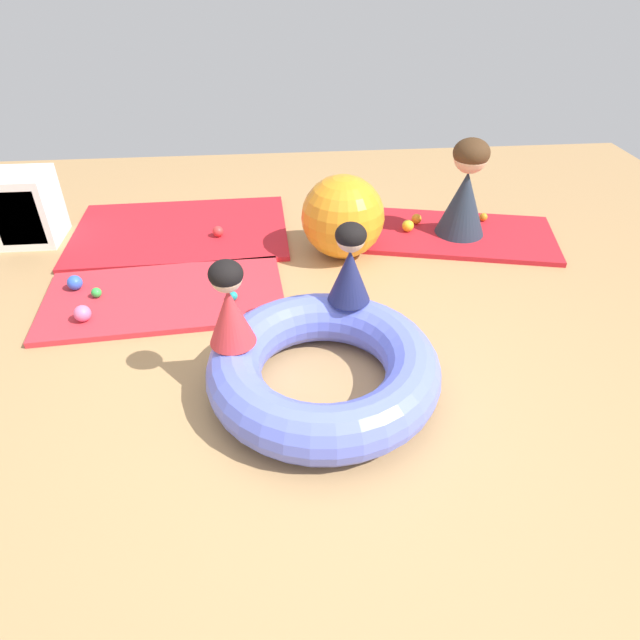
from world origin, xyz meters
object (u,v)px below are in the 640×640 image
Objects in this scene: exercise_ball_large at (343,217)px; play_ball_orange at (483,217)px; inflatable_cushion at (323,368)px; adult_seated at (466,189)px; play_ball_teal at (233,296)px; play_ball_blue at (75,283)px; play_ball_pink at (82,313)px; play_ball_orange_second at (416,219)px; storage_cube at (26,209)px; play_ball_red at (218,231)px; child_in_navy at (350,264)px; play_ball_yellow at (408,226)px; child_in_red at (229,304)px; play_ball_green at (96,293)px.

play_ball_orange is at bearing 17.40° from exercise_ball_large.
inflatable_cushion is 1.63× the size of adult_seated.
play_ball_orange is at bearing 35.19° from adult_seated.
adult_seated is (1.30, 1.75, 0.27)m from inflatable_cushion.
play_ball_blue is at bearing 167.47° from play_ball_teal.
play_ball_blue is (-0.15, 0.40, -0.00)m from play_ball_pink.
play_ball_orange_second is 0.13× the size of exercise_ball_large.
storage_cube is at bearing 178.93° from play_ball_orange_second.
play_ball_pink reaches higher than play_ball_orange_second.
play_ball_teal is (0.16, -0.97, -0.01)m from play_ball_red.
play_ball_orange_second is 0.15× the size of storage_cube.
play_ball_teal is at bearing -153.40° from play_ball_orange.
child_in_navy is at bearing -20.82° from play_ball_blue.
play_ball_yellow is 0.17m from play_ball_orange_second.
adult_seated is at bearing 7.57° from child_in_navy.
inflatable_cushion is 2.97m from storage_cube.
play_ball_teal is (-1.83, -0.86, -0.35)m from adult_seated.
child_in_red is 1.66m from exercise_ball_large.
play_ball_orange_second is at bearing 34.85° from play_ball_teal.
play_ball_green is 2.62m from play_ball_orange_second.
play_ball_orange_second is (1.52, 1.06, 0.01)m from play_ball_teal.
play_ball_green is (-0.98, 0.92, -0.46)m from child_in_red.
play_ball_blue is 1.21× the size of play_ball_orange_second.
adult_seated is 11.29× the size of play_ball_green.
play_ball_orange is (0.27, 0.20, -0.34)m from adult_seated.
adult_seated is 7.96× the size of play_ball_yellow.
play_ball_orange_second is (-0.59, 0.00, 0.01)m from play_ball_orange.
child_in_navy is 0.78× the size of exercise_ball_large.
child_in_red is 1.27m from play_ball_pink.
inflatable_cushion is at bearing -127.55° from adult_seated.
inflatable_cushion is 0.62m from child_in_red.
play_ball_yellow is at bearing -168.92° from play_ball_orange.
play_ball_orange is 0.12× the size of storage_cube.
adult_seated is 8.84× the size of play_ball_red.
inflatable_cushion is at bearing -129.04° from play_ball_orange.
child_in_navy is 4.77× the size of play_ball_blue.
play_ball_green is 0.94m from play_ball_teal.
play_ball_pink is at bearing 153.33° from inflatable_cushion.
play_ball_orange is at bearing -0.20° from play_ball_orange_second.
play_ball_pink is at bearing -160.89° from adult_seated.
child_in_navy reaches higher than storage_cube.
storage_cube is (-3.18, 0.06, 0.20)m from play_ball_orange_second.
play_ball_pink reaches higher than play_ball_yellow.
play_ball_blue reaches higher than play_ball_green.
storage_cube is (-2.38, 1.56, -0.26)m from child_in_navy.
play_ball_orange_second is at bearing 144.69° from child_in_red.
inflatable_cushion is 14.84× the size of play_ball_orange_second.
play_ball_blue is (-1.63, 1.14, -0.06)m from inflatable_cushion.
storage_cube is (-2.49, 0.46, -0.04)m from exercise_ball_large.
play_ball_blue is at bearing 145.07° from inflatable_cushion.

